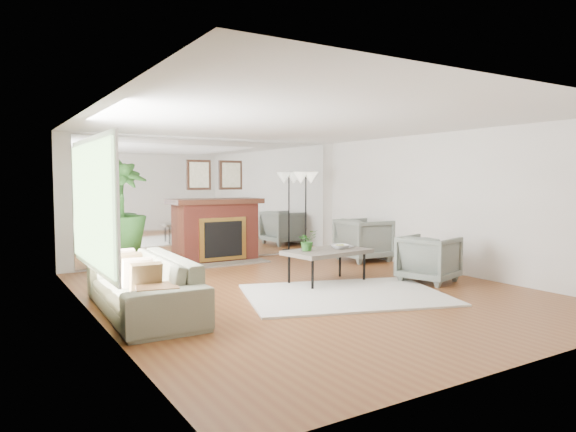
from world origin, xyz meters
TOP-DOWN VIEW (x-y plane):
  - ground at (0.00, 0.00)m, footprint 7.00×7.00m
  - wall_left at (-2.99, 0.00)m, footprint 0.02×7.00m
  - wall_right at (2.99, 0.00)m, footprint 0.02×7.00m
  - wall_back at (0.00, 3.49)m, footprint 6.00×0.02m
  - mirror_panel at (0.00, 3.47)m, footprint 5.40×0.04m
  - window_panel at (-2.96, 0.40)m, footprint 0.04×2.40m
  - fireplace at (0.00, 3.26)m, footprint 1.85×0.83m
  - area_rug at (0.28, -0.49)m, footprint 3.25×2.75m
  - coffee_table at (0.59, 0.37)m, footprint 1.43×0.94m
  - sofa at (-2.45, 0.05)m, footprint 1.02×2.45m
  - armchair_back at (2.60, 1.86)m, footprint 1.00×0.98m
  - armchair_front at (2.05, -0.40)m, footprint 1.03×1.01m
  - side_table at (-2.53, -0.76)m, footprint 0.52×0.52m
  - potted_ficus at (-2.01, 3.10)m, footprint 1.27×1.27m
  - floor_lamp at (1.99, 3.10)m, footprint 0.59×0.33m
  - tabletop_plant at (0.25, 0.44)m, footprint 0.32×0.29m
  - fruit_bowl at (0.84, 0.37)m, footprint 0.30×0.30m
  - book at (0.94, 0.55)m, footprint 0.25×0.31m

SIDE VIEW (x-z plane):
  - ground at x=0.00m, z-range 0.00..0.00m
  - area_rug at x=0.28m, z-range 0.00..0.03m
  - sofa at x=-2.45m, z-range 0.00..0.71m
  - armchair_front at x=2.05m, z-range 0.00..0.76m
  - side_table at x=-2.53m, z-range 0.17..0.67m
  - armchair_back at x=2.60m, z-range 0.00..0.87m
  - coffee_table at x=0.59m, z-range 0.22..0.76m
  - book at x=0.94m, z-range 0.54..0.56m
  - fruit_bowl at x=0.84m, z-range 0.54..0.61m
  - fireplace at x=0.00m, z-range -0.37..1.68m
  - tabletop_plant at x=0.25m, z-range 0.54..0.87m
  - potted_ficus at x=-2.01m, z-range 0.07..2.14m
  - wall_left at x=-2.99m, z-range 0.00..2.50m
  - wall_right at x=2.99m, z-range 0.00..2.50m
  - wall_back at x=0.00m, z-range 0.00..2.50m
  - mirror_panel at x=0.00m, z-range 0.05..2.45m
  - window_panel at x=-2.96m, z-range 0.60..2.10m
  - floor_lamp at x=1.99m, z-range 0.64..2.46m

